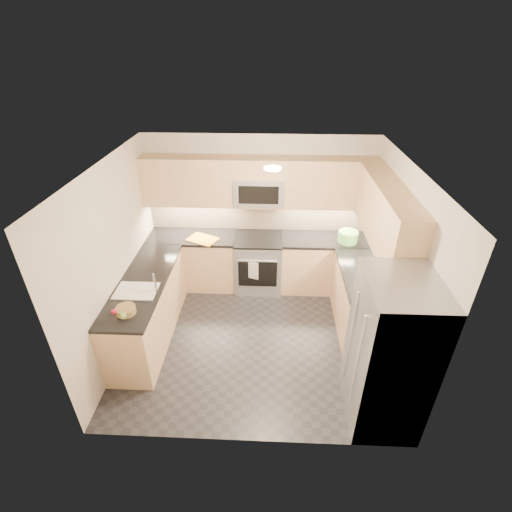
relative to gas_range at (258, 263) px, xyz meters
name	(u,v)px	position (x,y,z in m)	size (l,w,h in m)	color
floor	(255,337)	(0.00, -1.28, -0.46)	(3.60, 3.20, 0.00)	#242328
ceiling	(255,167)	(0.00, -1.28, 2.04)	(3.60, 3.20, 0.02)	beige
wall_back	(259,212)	(0.00, 0.32, 0.79)	(3.60, 0.02, 2.50)	beige
wall_front	(246,357)	(0.00, -2.88, 0.79)	(3.60, 0.02, 2.50)	beige
wall_left	(116,260)	(-1.80, -1.28, 0.79)	(0.02, 3.20, 2.50)	beige
wall_right	(398,267)	(1.80, -1.28, 0.79)	(0.02, 3.20, 2.50)	beige
base_cab_back_left	(194,261)	(-1.09, 0.02, -0.01)	(1.42, 0.60, 0.90)	#DEB386
base_cab_back_right	(324,264)	(1.09, 0.02, -0.01)	(1.42, 0.60, 0.90)	#DEB386
base_cab_right	(362,308)	(1.50, -1.12, -0.01)	(0.60, 1.70, 0.90)	#DEB386
base_cab_peninsula	(148,309)	(-1.50, -1.28, -0.01)	(0.60, 2.00, 0.90)	#DEB386
countertop_back_left	(192,237)	(-1.09, 0.02, 0.47)	(1.42, 0.63, 0.04)	black
countertop_back_right	(326,240)	(1.09, 0.02, 0.47)	(1.42, 0.63, 0.04)	black
countertop_right	(367,281)	(1.50, -1.12, 0.47)	(0.63, 1.70, 0.04)	black
countertop_peninsula	(143,282)	(-1.50, -1.28, 0.47)	(0.63, 2.00, 0.04)	black
upper_cab_back	(259,182)	(0.00, 0.15, 1.37)	(3.60, 0.35, 0.75)	#DEB386
upper_cab_right	(386,215)	(1.62, -1.00, 1.37)	(0.35, 1.95, 0.75)	#DEB386
backsplash_back	(259,215)	(0.00, 0.32, 0.74)	(3.60, 0.01, 0.51)	tan
backsplash_right	(387,252)	(1.80, -0.82, 0.74)	(0.01, 2.30, 0.51)	tan
gas_range	(258,263)	(0.00, 0.00, 0.00)	(0.76, 0.65, 0.91)	#9D9FA4
range_cooktop	(259,239)	(0.00, 0.00, 0.46)	(0.76, 0.65, 0.03)	black
oven_door_glass	(258,274)	(0.00, -0.33, -0.01)	(0.62, 0.02, 0.45)	black
oven_handle	(258,261)	(0.00, -0.35, 0.26)	(0.02, 0.02, 0.60)	#B2B5BA
microwave	(259,190)	(0.00, 0.12, 1.24)	(0.76, 0.40, 0.40)	#A7A9AF
microwave_door	(259,195)	(0.00, -0.08, 1.24)	(0.60, 0.01, 0.28)	black
refrigerator	(389,354)	(1.45, -2.43, 0.45)	(0.70, 0.90, 1.80)	#929599
fridge_handle_left	(357,362)	(1.08, -2.61, 0.49)	(0.02, 0.02, 1.20)	#B2B5BA
fridge_handle_right	(350,337)	(1.08, -2.25, 0.49)	(0.02, 0.02, 1.20)	#B2B5BA
sink_basin	(137,295)	(-1.50, -1.53, 0.42)	(0.52, 0.38, 0.16)	white
faucet	(155,283)	(-1.24, -1.53, 0.62)	(0.03, 0.03, 0.28)	silver
utensil_bowl	(348,237)	(1.41, -0.06, 0.57)	(0.31, 0.31, 0.18)	#67C052
cutting_board	(203,239)	(-0.89, -0.10, 0.49)	(0.46, 0.32, 0.01)	orange
fruit_basket	(126,310)	(-1.48, -1.95, 0.53)	(0.23, 0.23, 0.08)	olive
fruit_apple	(114,312)	(-1.57, -2.07, 0.60)	(0.06, 0.06, 0.06)	#B01428
fruit_pear	(123,316)	(-1.43, -2.13, 0.60)	(0.07, 0.07, 0.07)	#69A547
dish_towel_check	(253,270)	(-0.07, -0.37, 0.10)	(0.16, 0.01, 0.31)	white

